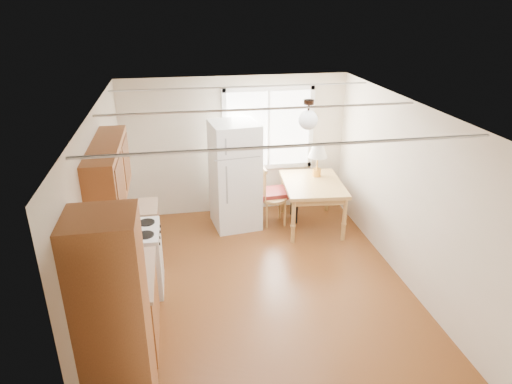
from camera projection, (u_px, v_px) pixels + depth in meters
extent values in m
cube|color=#512810|center=(261.00, 283.00, 6.44)|extent=(4.60, 5.60, 0.12)
cube|color=white|center=(262.00, 108.00, 5.46)|extent=(4.60, 5.60, 0.12)
cube|color=beige|center=(235.00, 146.00, 8.21)|extent=(4.60, 0.10, 2.50)
cube|color=beige|center=(320.00, 329.00, 3.69)|extent=(4.60, 0.10, 2.50)
cube|color=beige|center=(103.00, 215.00, 5.62)|extent=(0.10, 5.60, 2.50)
cube|color=beige|center=(404.00, 192.00, 6.27)|extent=(0.10, 5.60, 2.50)
cube|color=brown|center=(114.00, 321.00, 4.08)|extent=(0.60, 0.60, 2.10)
cube|color=brown|center=(130.00, 309.00, 5.22)|extent=(0.60, 1.10, 0.86)
cube|color=tan|center=(126.00, 276.00, 5.05)|extent=(0.62, 1.14, 0.04)
cube|color=white|center=(137.00, 259.00, 6.17)|extent=(0.65, 0.76, 0.90)
cube|color=brown|center=(139.00, 235.00, 6.85)|extent=(0.60, 0.60, 0.86)
cube|color=brown|center=(109.00, 173.00, 5.28)|extent=(0.33, 1.60, 0.70)
cube|color=white|center=(268.00, 129.00, 8.18)|extent=(1.50, 0.02, 1.35)
cylinder|color=black|center=(309.00, 102.00, 5.95)|extent=(0.14, 0.14, 0.06)
cylinder|color=black|center=(308.00, 110.00, 5.99)|extent=(0.03, 0.03, 0.16)
sphere|color=white|center=(308.00, 120.00, 6.04)|extent=(0.26, 0.26, 0.26)
cube|color=white|center=(235.00, 176.00, 7.76)|extent=(0.85, 0.85, 1.85)
cube|color=gray|center=(238.00, 159.00, 7.25)|extent=(0.76, 0.02, 0.02)
cube|color=gray|center=(226.00, 174.00, 7.30)|extent=(0.03, 0.03, 1.11)
cube|color=maroon|center=(265.00, 194.00, 8.02)|extent=(1.30, 0.56, 0.10)
cylinder|color=black|center=(237.00, 215.00, 7.89)|extent=(0.04, 0.04, 0.49)
cylinder|color=black|center=(297.00, 211.00, 8.06)|extent=(0.04, 0.04, 0.49)
cylinder|color=black|center=(234.00, 207.00, 8.21)|extent=(0.04, 0.04, 0.49)
cylinder|color=black|center=(292.00, 203.00, 8.38)|extent=(0.04, 0.04, 0.49)
cube|color=#A57A3F|center=(313.00, 184.00, 7.77)|extent=(1.09, 1.39, 0.06)
cube|color=#A57A3F|center=(313.00, 188.00, 7.80)|extent=(0.98, 1.28, 0.10)
cylinder|color=#A57A3F|center=(293.00, 222.00, 7.36)|extent=(0.07, 0.07, 0.76)
cylinder|color=#A57A3F|center=(344.00, 220.00, 7.43)|extent=(0.07, 0.07, 0.76)
cylinder|color=#A57A3F|center=(283.00, 193.00, 8.43)|extent=(0.07, 0.07, 0.76)
cylinder|color=#A57A3F|center=(328.00, 192.00, 8.50)|extent=(0.07, 0.07, 0.76)
cylinder|color=#A57A3F|center=(274.00, 198.00, 7.96)|extent=(0.48, 0.48, 0.05)
cylinder|color=#A57A3F|center=(267.00, 216.00, 7.88)|extent=(0.04, 0.04, 0.49)
cylinder|color=#A57A3F|center=(285.00, 214.00, 7.95)|extent=(0.04, 0.04, 0.49)
cylinder|color=#A57A3F|center=(262.00, 208.00, 8.17)|extent=(0.04, 0.04, 0.49)
cylinder|color=#A57A3F|center=(280.00, 206.00, 8.24)|extent=(0.04, 0.04, 0.49)
cylinder|color=gold|center=(317.00, 172.00, 8.02)|extent=(0.15, 0.15, 0.13)
cylinder|color=gold|center=(317.00, 163.00, 7.95)|extent=(0.03, 0.03, 0.22)
cone|color=silver|center=(318.00, 151.00, 7.87)|extent=(0.33, 0.33, 0.22)
cube|color=black|center=(120.00, 289.00, 4.71)|extent=(0.21, 0.24, 0.08)
cube|color=black|center=(117.00, 280.00, 4.57)|extent=(0.18, 0.09, 0.27)
cylinder|color=black|center=(119.00, 279.00, 4.72)|extent=(0.13, 0.13, 0.12)
cylinder|color=red|center=(125.00, 247.00, 5.41)|extent=(0.12, 0.12, 0.18)
sphere|color=red|center=(124.00, 238.00, 5.36)|extent=(0.06, 0.06, 0.06)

